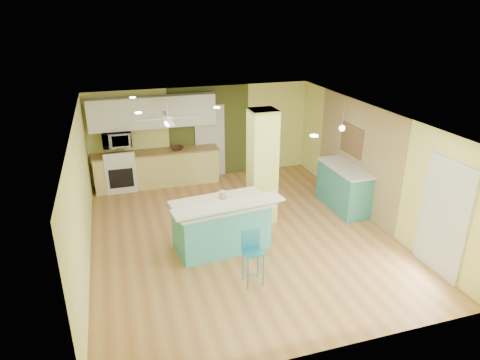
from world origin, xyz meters
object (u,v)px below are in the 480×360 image
fruit_bowl (177,148)px  side_counter (344,187)px  peninsula (222,224)px  canister (223,195)px  bar_stool (252,248)px

fruit_bowl → side_counter: bearing=-37.8°
peninsula → fruit_bowl: size_ratio=6.30×
peninsula → canister: 0.58m
bar_stool → side_counter: size_ratio=0.61×
fruit_bowl → canister: size_ratio=2.32×
peninsula → canister: peninsula is taller
side_counter → fruit_bowl: bearing=142.2°
peninsula → canister: (0.09, 0.21, 0.53)m
side_counter → bar_stool: bearing=-144.2°
side_counter → fruit_bowl: size_ratio=4.72×
fruit_bowl → canister: (0.33, -3.41, 0.07)m
peninsula → bar_stool: (0.21, -1.23, 0.13)m
peninsula → fruit_bowl: peninsula is taller
bar_stool → fruit_bowl: (-0.46, 4.85, 0.33)m
peninsula → side_counter: bearing=9.4°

